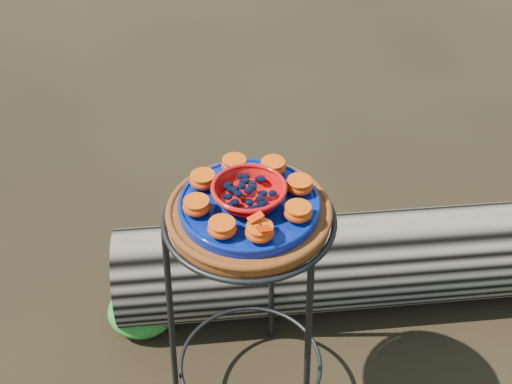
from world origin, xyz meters
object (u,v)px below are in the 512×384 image
(plant_stand, at_px, (250,317))
(cobalt_plate, at_px, (249,205))
(driftwood_log, at_px, (377,259))
(red_bowl, at_px, (249,194))
(terracotta_saucer, at_px, (249,214))

(plant_stand, xyz_separation_m, cobalt_plate, (0.00, 0.00, 0.39))
(plant_stand, relative_size, driftwood_log, 0.41)
(plant_stand, height_order, cobalt_plate, cobalt_plate)
(plant_stand, bearing_deg, red_bowl, 0.00)
(plant_stand, bearing_deg, cobalt_plate, 0.00)
(terracotta_saucer, distance_m, driftwood_log, 0.80)
(cobalt_plate, bearing_deg, driftwood_log, 60.91)
(plant_stand, xyz_separation_m, red_bowl, (0.00, 0.00, 0.42))
(cobalt_plate, bearing_deg, plant_stand, 0.00)
(plant_stand, distance_m, driftwood_log, 0.61)
(plant_stand, relative_size, cobalt_plate, 2.19)
(cobalt_plate, bearing_deg, red_bowl, 0.00)
(terracotta_saucer, relative_size, red_bowl, 2.33)
(terracotta_saucer, height_order, cobalt_plate, cobalt_plate)
(terracotta_saucer, relative_size, driftwood_log, 0.22)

